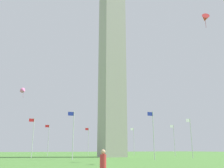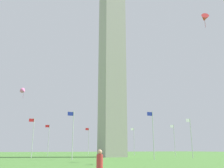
# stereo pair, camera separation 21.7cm
# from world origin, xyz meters

# --- Properties ---
(ground_plane) EXTENTS (260.00, 260.00, 0.00)m
(ground_plane) POSITION_xyz_m (0.00, 0.00, 0.00)
(ground_plane) COLOR #477A33
(obelisk_monument) EXTENTS (5.38, 5.38, 48.90)m
(obelisk_monument) POSITION_xyz_m (0.00, 0.00, 24.45)
(obelisk_monument) COLOR #A8A399
(obelisk_monument) RESTS_ON ground
(flagpole_n) EXTENTS (1.12, 0.14, 8.07)m
(flagpole_n) POSITION_xyz_m (17.87, 0.00, 4.42)
(flagpole_n) COLOR silver
(flagpole_n) RESTS_ON ground
(flagpole_ne) EXTENTS (1.12, 0.14, 8.07)m
(flagpole_ne) POSITION_xyz_m (12.66, 12.60, 4.42)
(flagpole_ne) COLOR silver
(flagpole_ne) RESTS_ON ground
(flagpole_e) EXTENTS (1.12, 0.14, 8.07)m
(flagpole_e) POSITION_xyz_m (0.06, 17.81, 4.42)
(flagpole_e) COLOR silver
(flagpole_e) RESTS_ON ground
(flagpole_se) EXTENTS (1.12, 0.14, 8.07)m
(flagpole_se) POSITION_xyz_m (-12.54, 12.60, 4.42)
(flagpole_se) COLOR silver
(flagpole_se) RESTS_ON ground
(flagpole_s) EXTENTS (1.12, 0.14, 8.07)m
(flagpole_s) POSITION_xyz_m (-17.75, 0.00, 4.42)
(flagpole_s) COLOR silver
(flagpole_s) RESTS_ON ground
(flagpole_sw) EXTENTS (1.12, 0.14, 8.07)m
(flagpole_sw) POSITION_xyz_m (-12.54, -12.60, 4.42)
(flagpole_sw) COLOR silver
(flagpole_sw) RESTS_ON ground
(flagpole_w) EXTENTS (1.12, 0.14, 8.07)m
(flagpole_w) POSITION_xyz_m (0.06, -17.81, 4.42)
(flagpole_w) COLOR silver
(flagpole_w) RESTS_ON ground
(flagpole_nw) EXTENTS (1.12, 0.14, 8.07)m
(flagpole_nw) POSITION_xyz_m (12.66, -12.60, 4.42)
(flagpole_nw) COLOR silver
(flagpole_nw) RESTS_ON ground
(person_red_shirt) EXTENTS (0.32, 0.32, 1.70)m
(person_red_shirt) POSITION_xyz_m (18.64, 41.99, 0.84)
(person_red_shirt) COLOR #2D2D38
(person_red_shirt) RESTS_ON ground
(kite_red_delta) EXTENTS (1.54, 1.64, 2.14)m
(kite_red_delta) POSITION_xyz_m (-1.40, 30.36, 19.84)
(kite_red_delta) COLOR red
(kite_pink_delta) EXTENTS (1.58, 1.69, 2.19)m
(kite_pink_delta) POSITION_xyz_m (20.63, 3.02, 13.02)
(kite_pink_delta) COLOR pink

